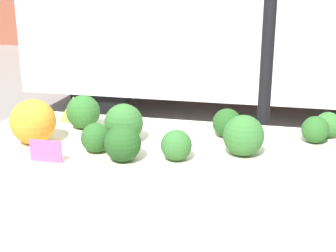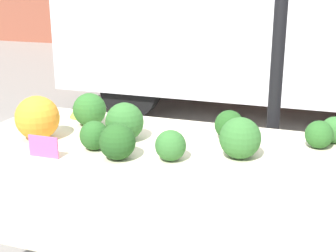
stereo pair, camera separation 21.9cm
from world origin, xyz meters
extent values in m
cylinder|color=black|center=(0.42, 0.56, 1.32)|extent=(0.07, 0.07, 2.65)
cylinder|color=black|center=(-1.47, 2.90, 0.35)|extent=(0.70, 0.22, 0.70)
cylinder|color=black|center=(-1.47, 4.42, 0.35)|extent=(0.70, 0.22, 0.70)
cube|color=beige|center=(0.00, 0.00, 0.80)|extent=(1.91, 0.75, 0.03)
cube|color=beige|center=(0.00, -0.37, 0.56)|extent=(1.91, 0.01, 0.45)
cylinder|color=black|center=(-0.89, 0.32, 0.39)|extent=(0.05, 0.05, 0.78)
sphere|color=orange|center=(-0.61, -0.16, 0.92)|extent=(0.21, 0.21, 0.21)
cone|color=#93B238|center=(-0.59, 0.25, 0.88)|extent=(0.16, 0.16, 0.13)
sphere|color=#23511E|center=(0.26, 0.14, 0.88)|extent=(0.14, 0.14, 0.14)
sphere|color=#2D6628|center=(-0.47, 0.12, 0.90)|extent=(0.17, 0.17, 0.17)
sphere|color=#336B2D|center=(0.09, -0.22, 0.88)|extent=(0.13, 0.13, 0.13)
sphere|color=#336B2D|center=(-0.20, -0.04, 0.90)|extent=(0.18, 0.18, 0.18)
sphere|color=#23511E|center=(-0.13, -0.28, 0.89)|extent=(0.16, 0.16, 0.16)
sphere|color=#336B2D|center=(0.36, -0.09, 0.90)|extent=(0.18, 0.18, 0.18)
sphere|color=#285B23|center=(-0.28, -0.20, 0.88)|extent=(0.13, 0.13, 0.13)
sphere|color=#336B2D|center=(0.74, 0.25, 0.88)|extent=(0.13, 0.13, 0.13)
sphere|color=#285B23|center=(0.67, 0.15, 0.88)|extent=(0.13, 0.13, 0.13)
cube|color=#F45B9E|center=(-0.44, -0.36, 0.86)|extent=(0.14, 0.01, 0.10)
camera|label=1|loc=(0.48, -2.03, 1.54)|focal=50.00mm
camera|label=2|loc=(0.69, -1.97, 1.54)|focal=50.00mm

